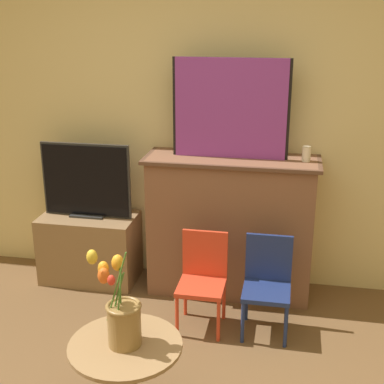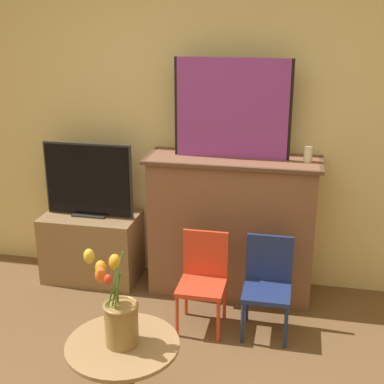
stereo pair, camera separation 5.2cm
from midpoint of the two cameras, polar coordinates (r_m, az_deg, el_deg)
name	(u,v)px [view 2 (the right image)]	position (r m, az deg, el deg)	size (l,w,h in m)	color
wall_back	(209,109)	(4.01, 2.16, 8.85)	(8.00, 0.06, 2.70)	beige
fireplace_mantel	(232,224)	(3.98, 4.65, -3.47)	(1.25, 0.45, 1.05)	brown
painting	(232,109)	(3.74, 4.71, 8.82)	(0.82, 0.03, 0.69)	black
mantel_candle	(308,154)	(3.78, 12.66, 3.93)	(0.06, 0.06, 0.10)	silver
tv_stand	(92,247)	(4.32, -10.25, -5.76)	(0.74, 0.42, 0.53)	olive
tv_monitor	(88,181)	(4.13, -10.65, 1.17)	(0.69, 0.12, 0.57)	#2D2D2D
chair_red	(203,275)	(3.62, 1.62, -8.89)	(0.31, 0.31, 0.65)	red
chair_blue	(268,281)	(3.59, 8.49, -9.35)	(0.31, 0.31, 0.65)	navy
side_table	(124,374)	(2.82, -6.71, -18.69)	(0.56, 0.56, 0.51)	#99754C
vase_tulips	(119,315)	(2.63, -7.23, -12.87)	(0.23, 0.17, 0.51)	olive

